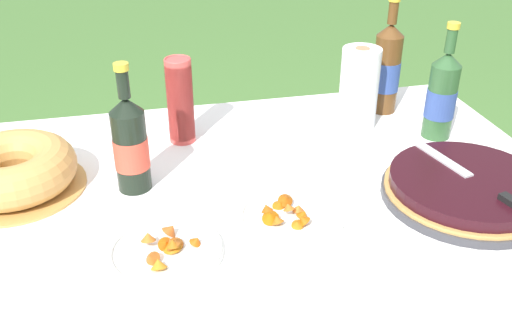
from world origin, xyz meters
The scene contains 12 objects.
garden_table centered at (0.00, 0.00, 0.62)m, with size 1.82×1.14×0.67m.
tablecloth centered at (0.00, 0.00, 0.66)m, with size 1.83×1.15×0.10m.
berry_tart centered at (0.62, -0.10, 0.71)m, with size 0.39×0.39×0.06m.
serving_knife centered at (0.62, -0.13, 0.74)m, with size 0.11×0.37×0.01m.
bundt_cake centered at (-0.42, 0.17, 0.73)m, with size 0.33×0.33×0.11m.
cup_stack centered at (0.00, 0.35, 0.80)m, with size 0.07×0.07×0.24m.
cider_bottle_green centered at (0.71, 0.22, 0.80)m, with size 0.08×0.08×0.33m.
cider_bottle_amber centered at (0.63, 0.41, 0.82)m, with size 0.08×0.08×0.36m.
juice_bottle_red centered at (-0.14, 0.12, 0.80)m, with size 0.08×0.08×0.32m.
snack_plate_left centered at (-0.09, -0.16, 0.69)m, with size 0.24×0.24×0.05m.
snack_plate_right centered at (0.19, -0.10, 0.69)m, with size 0.23×0.23×0.05m.
paper_towel_roll centered at (0.51, 0.32, 0.80)m, with size 0.11×0.11×0.24m.
Camera 1 is at (-0.11, -1.10, 1.42)m, focal length 40.00 mm.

